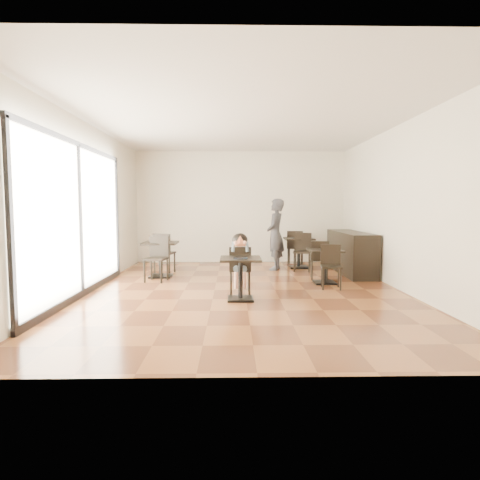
{
  "coord_description": "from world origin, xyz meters",
  "views": [
    {
      "loc": [
        -0.24,
        -7.66,
        1.61
      ],
      "look_at": [
        -0.1,
        -0.33,
        1.0
      ],
      "focal_mm": 30.0,
      "sensor_mm": 36.0,
      "label": 1
    }
  ],
  "objects_px": {
    "cafe_table_left": "(161,260)",
    "chair_back_a": "(295,248)",
    "adult_patron": "(275,234)",
    "chair_mid_b": "(331,267)",
    "cafe_table_back": "(299,253)",
    "chair_left_b": "(156,259)",
    "child": "(240,264)",
    "cafe_table_mid": "(325,266)",
    "child_chair": "(240,270)",
    "child_table": "(241,279)",
    "chair_mid_a": "(319,260)",
    "chair_left_a": "(165,253)",
    "chair_back_b": "(302,252)"
  },
  "relations": [
    {
      "from": "cafe_table_left",
      "to": "chair_back_a",
      "type": "bearing_deg",
      "value": 29.13
    },
    {
      "from": "adult_patron",
      "to": "chair_mid_b",
      "type": "bearing_deg",
      "value": 32.64
    },
    {
      "from": "cafe_table_left",
      "to": "cafe_table_back",
      "type": "height_order",
      "value": "cafe_table_left"
    },
    {
      "from": "chair_left_b",
      "to": "chair_back_a",
      "type": "distance_m",
      "value": 4.19
    },
    {
      "from": "child",
      "to": "chair_mid_b",
      "type": "distance_m",
      "value": 1.84
    },
    {
      "from": "chair_left_b",
      "to": "cafe_table_back",
      "type": "bearing_deg",
      "value": 40.43
    },
    {
      "from": "chair_mid_b",
      "to": "cafe_table_mid",
      "type": "bearing_deg",
      "value": 98.08
    },
    {
      "from": "cafe_table_mid",
      "to": "child_chair",
      "type": "bearing_deg",
      "value": -152.82
    },
    {
      "from": "cafe_table_left",
      "to": "cafe_table_back",
      "type": "relative_size",
      "value": 1.02
    },
    {
      "from": "chair_back_a",
      "to": "chair_mid_b",
      "type": "bearing_deg",
      "value": 106.89
    },
    {
      "from": "cafe_table_mid",
      "to": "cafe_table_back",
      "type": "distance_m",
      "value": 2.19
    },
    {
      "from": "child_table",
      "to": "cafe_table_left",
      "type": "bearing_deg",
      "value": 127.71
    },
    {
      "from": "chair_mid_a",
      "to": "chair_left_a",
      "type": "xyz_separation_m",
      "value": [
        -3.59,
        0.84,
        0.06
      ]
    },
    {
      "from": "child_table",
      "to": "chair_mid_a",
      "type": "bearing_deg",
      "value": 48.35
    },
    {
      "from": "adult_patron",
      "to": "chair_mid_a",
      "type": "xyz_separation_m",
      "value": [
        0.84,
        -1.33,
        -0.48
      ]
    },
    {
      "from": "chair_back_a",
      "to": "cafe_table_mid",
      "type": "bearing_deg",
      "value": 107.56
    },
    {
      "from": "cafe_table_left",
      "to": "chair_left_a",
      "type": "distance_m",
      "value": 0.56
    },
    {
      "from": "cafe_table_back",
      "to": "chair_left_a",
      "type": "height_order",
      "value": "chair_left_a"
    },
    {
      "from": "cafe_table_left",
      "to": "chair_back_a",
      "type": "relative_size",
      "value": 0.85
    },
    {
      "from": "child",
      "to": "chair_back_b",
      "type": "height_order",
      "value": "child"
    },
    {
      "from": "cafe_table_mid",
      "to": "chair_left_b",
      "type": "distance_m",
      "value": 3.6
    },
    {
      "from": "child_table",
      "to": "cafe_table_back",
      "type": "bearing_deg",
      "value": 66.23
    },
    {
      "from": "child_table",
      "to": "cafe_table_left",
      "type": "xyz_separation_m",
      "value": [
        -1.79,
        2.31,
        0.04
      ]
    },
    {
      "from": "cafe_table_mid",
      "to": "chair_left_b",
      "type": "height_order",
      "value": "chair_left_b"
    },
    {
      "from": "child_table",
      "to": "chair_left_b",
      "type": "bearing_deg",
      "value": 135.41
    },
    {
      "from": "child_chair",
      "to": "chair_mid_a",
      "type": "relative_size",
      "value": 1.03
    },
    {
      "from": "cafe_table_mid",
      "to": "cafe_table_back",
      "type": "xyz_separation_m",
      "value": [
        -0.19,
        2.18,
        0.04
      ]
    },
    {
      "from": "adult_patron",
      "to": "chair_mid_b",
      "type": "relative_size",
      "value": 2.11
    },
    {
      "from": "child_chair",
      "to": "cafe_table_left",
      "type": "distance_m",
      "value": 2.51
    },
    {
      "from": "adult_patron",
      "to": "cafe_table_mid",
      "type": "xyz_separation_m",
      "value": [
        0.84,
        -1.88,
        -0.55
      ]
    },
    {
      "from": "child_chair",
      "to": "chair_mid_b",
      "type": "xyz_separation_m",
      "value": [
        1.8,
        0.37,
        -0.01
      ]
    },
    {
      "from": "chair_back_a",
      "to": "chair_back_b",
      "type": "bearing_deg",
      "value": 103.57
    },
    {
      "from": "cafe_table_left",
      "to": "chair_back_b",
      "type": "height_order",
      "value": "chair_back_b"
    },
    {
      "from": "adult_patron",
      "to": "child_chair",
      "type": "bearing_deg",
      "value": -5.32
    },
    {
      "from": "child_chair",
      "to": "chair_mid_a",
      "type": "bearing_deg",
      "value": -140.68
    },
    {
      "from": "child_table",
      "to": "chair_mid_b",
      "type": "height_order",
      "value": "chair_mid_b"
    },
    {
      "from": "child_chair",
      "to": "child",
      "type": "distance_m",
      "value": 0.11
    },
    {
      "from": "cafe_table_left",
      "to": "cafe_table_mid",
      "type": "bearing_deg",
      "value": -13.14
    },
    {
      "from": "child",
      "to": "chair_left_b",
      "type": "bearing_deg",
      "value": 145.86
    },
    {
      "from": "chair_mid_a",
      "to": "chair_left_b",
      "type": "height_order",
      "value": "chair_left_b"
    },
    {
      "from": "adult_patron",
      "to": "chair_mid_a",
      "type": "height_order",
      "value": "adult_patron"
    },
    {
      "from": "adult_patron",
      "to": "cafe_table_back",
      "type": "relative_size",
      "value": 2.29
    },
    {
      "from": "chair_left_b",
      "to": "chair_back_b",
      "type": "height_order",
      "value": "chair_left_b"
    },
    {
      "from": "cafe_table_mid",
      "to": "child_table",
      "type": "bearing_deg",
      "value": -140.68
    },
    {
      "from": "chair_mid_b",
      "to": "chair_back_b",
      "type": "height_order",
      "value": "chair_back_b"
    },
    {
      "from": "chair_mid_b",
      "to": "child_chair",
      "type": "bearing_deg",
      "value": -160.17
    },
    {
      "from": "child",
      "to": "chair_left_a",
      "type": "distance_m",
      "value": 2.92
    },
    {
      "from": "cafe_table_mid",
      "to": "chair_back_a",
      "type": "bearing_deg",
      "value": 94.0
    },
    {
      "from": "chair_left_a",
      "to": "child_table",
      "type": "bearing_deg",
      "value": 133.3
    },
    {
      "from": "chair_mid_a",
      "to": "chair_back_a",
      "type": "height_order",
      "value": "chair_back_a"
    }
  ]
}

